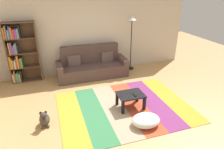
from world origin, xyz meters
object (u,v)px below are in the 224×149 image
at_px(bookshelf, 19,53).
at_px(dog, 44,119).
at_px(tv_remote, 135,95).
at_px(standing_lamp, 132,25).
at_px(pouf, 146,120).
at_px(coffee_table, 131,97).
at_px(couch, 92,66).

height_order(bookshelf, dog, bookshelf).
bearing_deg(tv_remote, dog, -180.00).
distance_m(standing_lamp, tv_remote, 2.83).
bearing_deg(pouf, standing_lamp, 72.94).
xyz_separation_m(coffee_table, pouf, (0.04, -0.75, -0.18)).
xyz_separation_m(standing_lamp, tv_remote, (-0.92, -2.41, -1.17)).
relative_size(coffee_table, dog, 1.59).
xyz_separation_m(pouf, dog, (-2.07, 0.68, 0.04)).
distance_m(pouf, tv_remote, 0.72).
bearing_deg(coffee_table, pouf, -86.62).
distance_m(bookshelf, coffee_table, 3.62).
relative_size(pouf, tv_remote, 4.17).
bearing_deg(dog, coffee_table, 1.76).
relative_size(couch, pouf, 3.61).
height_order(pouf, standing_lamp, standing_lamp).
height_order(coffee_table, tv_remote, tv_remote).
height_order(coffee_table, standing_lamp, standing_lamp).
distance_m(pouf, standing_lamp, 3.52).
bearing_deg(couch, pouf, -80.15).
bearing_deg(couch, dog, -125.24).
xyz_separation_m(bookshelf, pouf, (2.64, -3.18, -0.80)).
distance_m(couch, dog, 2.72).
bearing_deg(bookshelf, couch, -7.54).
xyz_separation_m(dog, tv_remote, (2.09, -0.02, 0.23)).
bearing_deg(coffee_table, standing_lamp, 67.00).
height_order(standing_lamp, tv_remote, standing_lamp).
distance_m(pouf, dog, 2.18).
height_order(couch, bookshelf, bookshelf).
bearing_deg(standing_lamp, dog, -141.58).
distance_m(bookshelf, tv_remote, 3.70).
relative_size(dog, tv_remote, 2.65).
bearing_deg(couch, standing_lamp, 6.85).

